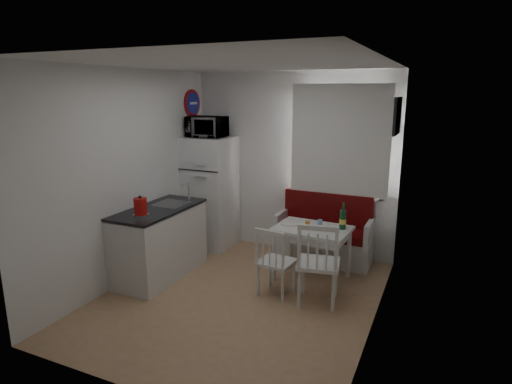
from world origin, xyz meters
TOP-DOWN VIEW (x-y plane):
  - floor at (0.00, 0.00)m, footprint 3.00×3.50m
  - ceiling at (0.00, 0.00)m, footprint 3.00×3.50m
  - wall_back at (0.00, 1.75)m, footprint 3.00×0.02m
  - wall_front at (0.00, -1.75)m, footprint 3.00×0.02m
  - wall_left at (-1.50, 0.00)m, footprint 0.02×3.50m
  - wall_right at (1.50, 0.00)m, footprint 0.02×3.50m
  - window at (0.70, 1.72)m, footprint 1.22×0.06m
  - curtain at (0.70, 1.65)m, footprint 1.35×0.02m
  - kitchen_counter at (-1.20, 0.16)m, footprint 0.62×1.32m
  - wall_sign at (-1.47, 1.45)m, footprint 0.03×0.40m
  - picture_frame at (1.48, 1.10)m, footprint 0.04×0.52m
  - bench at (0.57, 1.51)m, footprint 1.31×0.51m
  - dining_table at (0.60, 0.84)m, footprint 0.95×0.69m
  - chair_left at (0.35, 0.18)m, footprint 0.43×0.41m
  - chair_right at (0.85, 0.17)m, footprint 0.53×0.51m
  - fridge at (-1.18, 1.40)m, footprint 0.67×0.67m
  - microwave at (-1.18, 1.35)m, footprint 0.54×0.37m
  - kettle at (-1.15, -0.24)m, footprint 0.18×0.18m
  - wine_bottle at (0.95, 0.94)m, footprint 0.08×0.08m
  - drinking_glass_orange at (0.55, 0.79)m, footprint 0.06×0.06m
  - drinking_glass_blue at (0.68, 0.89)m, footprint 0.06×0.06m
  - plate at (0.30, 0.86)m, footprint 0.23×0.23m

SIDE VIEW (x-z plane):
  - floor at x=0.00m, z-range -0.01..0.01m
  - bench at x=0.57m, z-range -0.16..0.78m
  - kitchen_counter at x=-1.20m, z-range -0.12..1.04m
  - chair_left at x=0.35m, z-range 0.29..0.73m
  - chair_right at x=0.85m, z-range 0.34..0.86m
  - dining_table at x=0.60m, z-range 0.26..0.94m
  - plate at x=0.30m, z-range 0.68..0.70m
  - drinking_glass_orange at x=0.55m, z-range 0.68..0.77m
  - drinking_glass_blue at x=0.68m, z-range 0.68..0.78m
  - fridge at x=-1.18m, z-range 0.00..1.67m
  - wine_bottle at x=0.95m, z-range 0.68..1.01m
  - kettle at x=-1.15m, z-range 0.90..1.14m
  - wall_back at x=0.00m, z-range 0.00..2.60m
  - wall_front at x=0.00m, z-range 0.00..2.60m
  - wall_left at x=-1.50m, z-range 0.00..2.60m
  - wall_right at x=1.50m, z-range 0.00..2.60m
  - window at x=0.70m, z-range 0.89..2.36m
  - curtain at x=0.70m, z-range 0.93..2.42m
  - microwave at x=-1.18m, z-range 1.67..1.97m
  - picture_frame at x=1.48m, z-range 1.84..2.26m
  - wall_sign at x=-1.47m, z-range 1.95..2.35m
  - ceiling at x=0.00m, z-range 2.59..2.61m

